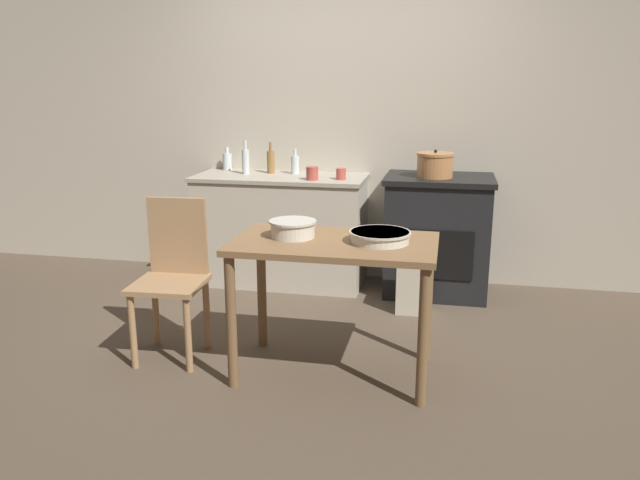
{
  "coord_description": "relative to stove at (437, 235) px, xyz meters",
  "views": [
    {
      "loc": [
        0.83,
        -3.49,
        1.63
      ],
      "look_at": [
        0.0,
        0.49,
        0.57
      ],
      "focal_mm": 35.0,
      "sensor_mm": 36.0,
      "label": 1
    }
  ],
  "objects": [
    {
      "name": "work_table",
      "position": [
        -0.52,
        -1.53,
        0.19
      ],
      "size": [
        1.11,
        0.65,
        0.78
      ],
      "color": "olive",
      "rests_on": "ground_plane"
    },
    {
      "name": "stove",
      "position": [
        0.0,
        0.0,
        0.0
      ],
      "size": [
        0.81,
        0.63,
        0.92
      ],
      "color": "black",
      "rests_on": "ground_plane"
    },
    {
      "name": "chair",
      "position": [
        -1.51,
        -1.47,
        0.05
      ],
      "size": [
        0.42,
        0.42,
        0.94
      ],
      "rotation": [
        0.0,
        0.0,
        0.06
      ],
      "color": "#A87F56",
      "rests_on": "ground_plane"
    },
    {
      "name": "mixing_bowl_small",
      "position": [
        -0.28,
        -1.51,
        0.35
      ],
      "size": [
        0.33,
        0.33,
        0.06
      ],
      "color": "silver",
      "rests_on": "work_table"
    },
    {
      "name": "wall_back",
      "position": [
        -0.76,
        0.33,
        0.81
      ],
      "size": [
        8.0,
        0.07,
        2.55
      ],
      "color": "beige",
      "rests_on": "ground_plane"
    },
    {
      "name": "cup_center_right",
      "position": [
        -0.95,
        -0.16,
        0.47
      ],
      "size": [
        0.09,
        0.09,
        0.1
      ],
      "primitive_type": "cylinder",
      "color": "#B74C42",
      "rests_on": "counter_cabinet"
    },
    {
      "name": "bottle_mid_left",
      "position": [
        -1.16,
        0.13,
        0.5
      ],
      "size": [
        0.07,
        0.07,
        0.2
      ],
      "color": "silver",
      "rests_on": "counter_cabinet"
    },
    {
      "name": "bottle_left",
      "position": [
        -1.54,
        0.04,
        0.53
      ],
      "size": [
        0.06,
        0.06,
        0.27
      ],
      "color": "silver",
      "rests_on": "counter_cabinet"
    },
    {
      "name": "counter_cabinet",
      "position": [
        -1.25,
        0.01,
        -0.02
      ],
      "size": [
        1.36,
        0.61,
        0.88
      ],
      "color": "beige",
      "rests_on": "ground_plane"
    },
    {
      "name": "ground_plane",
      "position": [
        -0.76,
        -1.26,
        -0.46
      ],
      "size": [
        14.0,
        14.0,
        0.0
      ],
      "primitive_type": "plane",
      "color": "brown"
    },
    {
      "name": "bottle_far_left",
      "position": [
        -1.36,
        0.12,
        0.52
      ],
      "size": [
        0.06,
        0.06,
        0.25
      ],
      "color": "olive",
      "rests_on": "counter_cabinet"
    },
    {
      "name": "mixing_bowl_large",
      "position": [
        -0.76,
        -1.5,
        0.37
      ],
      "size": [
        0.26,
        0.26,
        0.09
      ],
      "color": "silver",
      "rests_on": "work_table"
    },
    {
      "name": "cup_center",
      "position": [
        -0.74,
        -0.09,
        0.46
      ],
      "size": [
        0.07,
        0.07,
        0.09
      ],
      "primitive_type": "cylinder",
      "color": "#B74C42",
      "rests_on": "counter_cabinet"
    },
    {
      "name": "bottle_center_left",
      "position": [
        -1.76,
        0.21,
        0.5
      ],
      "size": [
        0.08,
        0.08,
        0.2
      ],
      "color": "silver",
      "rests_on": "counter_cabinet"
    },
    {
      "name": "stock_pot",
      "position": [
        -0.04,
        -0.06,
        0.55
      ],
      "size": [
        0.28,
        0.28,
        0.21
      ],
      "color": "#B77A47",
      "rests_on": "stove"
    },
    {
      "name": "flour_sack",
      "position": [
        -0.13,
        -0.48,
        -0.28
      ],
      "size": [
        0.25,
        0.18,
        0.36
      ],
      "primitive_type": "cube",
      "color": "beige",
      "rests_on": "ground_plane"
    }
  ]
}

